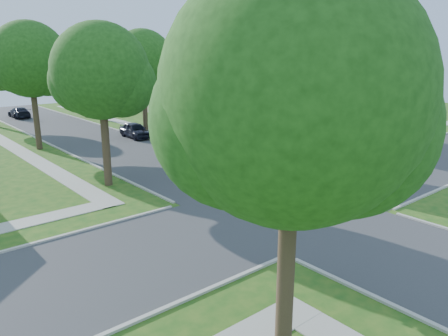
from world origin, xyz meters
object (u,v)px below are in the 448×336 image
tree_e_mid (143,64)px  car_curb_east (135,130)px  stop_sign_sw (291,222)px  car_driveway (329,143)px  car_curb_west (19,112)px  tree_w_near (102,76)px  tree_sw_corner (294,107)px  tree_e_far (83,63)px  tree_ne_corner (305,81)px  house_ne_near (314,118)px  tree_w_mid (31,63)px  stop_sign_ne (278,140)px  tree_e_near (234,77)px  house_ne_far (194,101)px

tree_e_mid → car_curb_east: 5.86m
stop_sign_sw → car_driveway: stop_sign_sw is taller
car_curb_west → tree_w_near: bearing=83.9°
car_curb_east → tree_sw_corner: bearing=-109.0°
tree_e_far → tree_ne_corner: bearing=-86.9°
tree_sw_corner → tree_ne_corner: tree_sw_corner is taller
tree_sw_corner → car_driveway: size_ratio=2.06×
stop_sign_sw → house_ne_near: size_ratio=0.22×
stop_sign_sw → tree_w_near: bearing=89.8°
tree_w_mid → car_curb_east: tree_w_mid is taller
house_ne_near → car_curb_east: 15.79m
car_driveway → tree_ne_corner: bearing=102.9°
car_curb_west → stop_sign_ne: bearing=100.4°
tree_ne_corner → car_curb_west: bearing=102.3°
stop_sign_ne → tree_e_near: (0.05, 4.31, 3.61)m
tree_ne_corner → stop_sign_sw: bearing=-141.2°
tree_ne_corner → house_ne_near: (9.63, 6.79, -4.08)m
stop_sign_ne → house_ne_far: house_ne_far is taller
tree_sw_corner → car_curb_west: size_ratio=2.35×
house_ne_far → car_curb_west: 19.80m
house_ne_near → tree_w_mid: bearing=154.1°
tree_e_mid → house_ne_near: size_ratio=0.68×
tree_e_far → tree_w_near: 26.71m
car_curb_west → tree_e_mid: bearing=109.1°
tree_e_mid → house_ne_near: tree_e_mid is taller
tree_e_far → tree_w_near: (-9.40, -25.00, 0.14)m
tree_w_mid → car_driveway: bearing=-43.2°
stop_sign_sw → car_curb_east: size_ratio=0.77×
tree_sw_corner → car_curb_west: (6.24, 45.77, -5.67)m
stop_sign_ne → house_ne_far: bearing=65.1°
stop_sign_sw → tree_sw_corner: 5.54m
stop_sign_sw → house_ne_far: size_ratio=0.22×
tree_ne_corner → house_ne_far: (9.63, 24.79, -4.08)m
tree_e_far → car_driveway: (6.75, -28.15, -5.22)m
tree_e_far → tree_ne_corner: 29.85m
tree_sw_corner → tree_ne_corner: (13.80, 11.20, -0.67)m
stop_sign_sw → house_ne_near: house_ne_near is taller
tree_e_near → house_ne_near: 12.14m
car_curb_east → tree_e_far: bearing=85.9°
tree_w_near → house_ne_far: tree_w_near is taller
house_ne_near → car_curb_east: bearing=144.2°
tree_w_mid → tree_e_far: bearing=54.1°
stop_sign_sw → car_curb_east: bearing=72.4°
tree_sw_corner → car_curb_east: (10.64, 27.20, -5.60)m
stop_sign_sw → stop_sign_ne: (9.40, 9.40, 0.00)m
stop_sign_sw → tree_ne_corner: size_ratio=0.34×
tree_e_near → house_ne_far: tree_e_near is taller
stop_sign_sw → tree_e_near: size_ratio=0.36×
stop_sign_sw → tree_e_mid: (9.46, 25.71, 4.22)m
tree_w_near → house_ne_near: tree_w_near is taller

